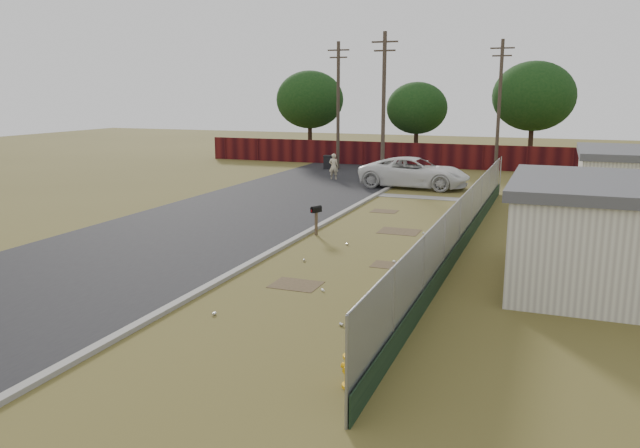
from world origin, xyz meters
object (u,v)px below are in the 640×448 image
at_px(fire_hydrant, 351,368).
at_px(mailbox, 316,212).
at_px(pedestrian, 334,167).
at_px(trash_bin, 328,162).
at_px(pickup_truck, 415,172).

xyz_separation_m(fire_hydrant, mailbox, (-5.30, 11.78, 0.52)).
xyz_separation_m(mailbox, pedestrian, (-4.73, 15.20, -0.09)).
relative_size(pedestrian, trash_bin, 1.67).
xyz_separation_m(pickup_truck, trash_bin, (-7.82, 6.58, -0.37)).
bearing_deg(mailbox, pedestrian, 107.29).
bearing_deg(mailbox, pickup_truck, 86.44).
xyz_separation_m(mailbox, trash_bin, (-6.97, 20.27, -0.41)).
bearing_deg(trash_bin, mailbox, -71.03).
relative_size(fire_hydrant, trash_bin, 0.86).
xyz_separation_m(pickup_truck, pedestrian, (-5.58, 1.50, -0.05)).
distance_m(pedestrian, trash_bin, 5.56).
bearing_deg(fire_hydrant, trash_bin, 110.94).
height_order(mailbox, trash_bin, mailbox).
bearing_deg(pickup_truck, trash_bin, 51.21).
distance_m(fire_hydrant, mailbox, 12.93).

